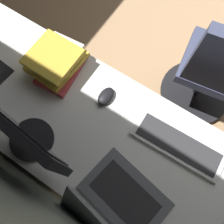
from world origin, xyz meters
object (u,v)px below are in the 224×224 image
Objects in this scene: monitor_primary at (10,124)px; book_stack_near at (57,61)px; laptop_leftmost at (115,208)px; mouse_main at (106,96)px; drawer_pedestal at (72,133)px; office_chair at (214,75)px; keyboard_main at (178,144)px.

monitor_primary is 1.82× the size of book_stack_near.
monitor_primary is 0.43m from book_stack_near.
monitor_primary reaches higher than laptop_leftmost.
monitor_primary is 0.45m from mouse_main.
book_stack_near is (0.15, -0.20, 0.44)m from drawer_pedestal.
office_chair is at bearing -125.32° from drawer_pedestal.
office_chair reaches higher than laptop_leftmost.
monitor_primary reaches higher than drawer_pedestal.
monitor_primary is at bearing 109.21° from book_stack_near.
drawer_pedestal is 0.97m from office_chair.
mouse_main is at bearing -114.99° from monitor_primary.
keyboard_main is 0.44× the size of office_chair.
office_chair reaches higher than drawer_pedestal.
keyboard_main is at bearing -162.37° from drawer_pedestal.
office_chair is at bearing -124.56° from mouse_main.
monitor_primary is (0.02, 0.17, 0.63)m from drawer_pedestal.
keyboard_main is (-0.56, -0.34, -0.24)m from monitor_primary.
monitor_primary is at bearing -4.33° from laptop_leftmost.
keyboard_main reaches higher than drawer_pedestal.
office_chair is at bearing -139.99° from book_stack_near.
drawer_pedestal is at bearing 17.63° from keyboard_main.
drawer_pedestal is at bearing 54.68° from office_chair.
mouse_main is 0.37× the size of book_stack_near.
monitor_primary reaches higher than keyboard_main.
mouse_main is (-0.14, -0.19, 0.40)m from drawer_pedestal.
keyboard_main is 0.40m from mouse_main.
office_chair is (-0.71, -0.59, -0.33)m from book_stack_near.
monitor_primary is 0.53× the size of office_chair.
mouse_main is at bearing -2.04° from keyboard_main.
mouse_main is at bearing 178.10° from book_stack_near.
drawer_pedestal is 0.46m from mouse_main.
office_chair is at bearing -96.39° from laptop_leftmost.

